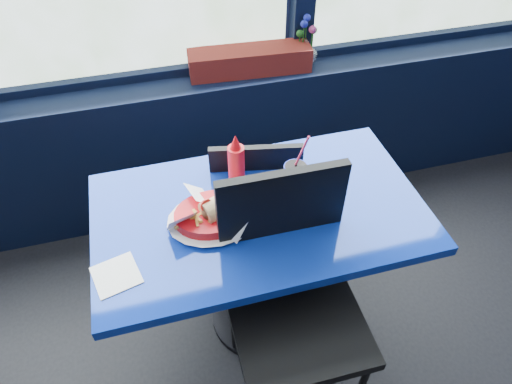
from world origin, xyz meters
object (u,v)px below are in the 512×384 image
at_px(flower_vase, 306,50).
at_px(chair_near_back, 245,196).
at_px(food_basket, 215,213).
at_px(soda_cup, 295,180).
at_px(planter_box, 250,60).
at_px(near_table, 259,241).
at_px(ketchup_bottle, 236,163).
at_px(chair_near_front, 290,287).

bearing_deg(flower_vase, chair_near_back, -130.02).
distance_m(chair_near_back, flower_vase, 0.81).
height_order(food_basket, soda_cup, soda_cup).
distance_m(planter_box, soda_cup, 0.84).
height_order(near_table, flower_vase, flower_vase).
xyz_separation_m(near_table, ketchup_bottle, (-0.05, 0.15, 0.28)).
bearing_deg(chair_near_back, near_table, 97.05).
height_order(flower_vase, soda_cup, same).
relative_size(near_table, ketchup_bottle, 5.14).
bearing_deg(chair_near_back, ketchup_bottle, 78.88).
distance_m(flower_vase, ketchup_bottle, 0.89).
height_order(food_basket, ketchup_bottle, ketchup_bottle).
bearing_deg(food_basket, chair_near_back, 64.26).
relative_size(chair_near_back, flower_vase, 3.45).
bearing_deg(planter_box, ketchup_bottle, -104.53).
distance_m(ketchup_bottle, soda_cup, 0.23).
height_order(near_table, chair_near_back, chair_near_back).
bearing_deg(near_table, ketchup_bottle, 107.26).
relative_size(near_table, planter_box, 2.02).
height_order(chair_near_back, food_basket, chair_near_back).
xyz_separation_m(near_table, planter_box, (0.19, 0.87, 0.29)).
xyz_separation_m(ketchup_bottle, soda_cup, (0.19, -0.12, -0.03)).
bearing_deg(soda_cup, chair_near_back, 112.29).
bearing_deg(soda_cup, flower_vase, 67.97).
relative_size(near_table, soda_cup, 4.02).
bearing_deg(planter_box, flower_vase, 3.88).
bearing_deg(chair_near_front, chair_near_back, 92.97).
xyz_separation_m(near_table, flower_vase, (0.48, 0.87, 0.31)).
xyz_separation_m(chair_near_back, food_basket, (-0.19, -0.34, 0.30)).
bearing_deg(near_table, soda_cup, 14.00).
height_order(near_table, planter_box, planter_box).
relative_size(near_table, food_basket, 3.95).
xyz_separation_m(chair_near_front, ketchup_bottle, (-0.09, 0.40, 0.27)).
xyz_separation_m(chair_near_front, chair_near_back, (-0.02, 0.57, -0.09)).
distance_m(chair_near_front, ketchup_bottle, 0.49).
height_order(flower_vase, ketchup_bottle, flower_vase).
distance_m(chair_near_back, ketchup_bottle, 0.41).
distance_m(planter_box, flower_vase, 0.29).
relative_size(near_table, chair_near_back, 1.40).
bearing_deg(soda_cup, chair_near_front, -109.22).
distance_m(near_table, planter_box, 0.94).
bearing_deg(chair_near_back, flower_vase, -118.58).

